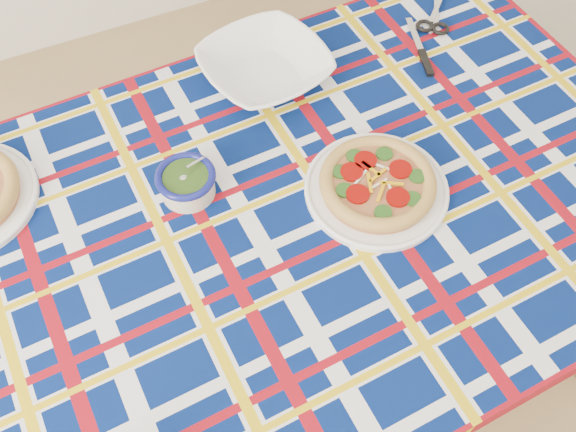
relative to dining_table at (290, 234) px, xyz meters
name	(u,v)px	position (x,y,z in m)	size (l,w,h in m)	color
dining_table	(290,234)	(0.00, 0.00, 0.00)	(1.60, 1.04, 0.73)	brown
tablecloth	(290,227)	(0.00, 0.00, 0.02)	(1.59, 1.01, 0.10)	#04164E
main_focaccia_plate	(378,183)	(0.18, -0.02, 0.10)	(0.29, 0.29, 0.06)	#AA663C
pesto_bowl	(186,181)	(-0.16, 0.13, 0.11)	(0.12, 0.12, 0.07)	#1C350E
serving_bowl	(265,68)	(0.10, 0.36, 0.11)	(0.27, 0.27, 0.07)	white
table_knife	(415,36)	(0.48, 0.33, 0.08)	(0.21, 0.02, 0.01)	silver
kitchen_scissors	(436,9)	(0.58, 0.39, 0.08)	(0.18, 0.08, 0.02)	silver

